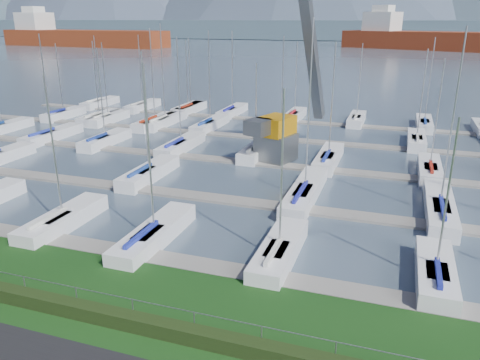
% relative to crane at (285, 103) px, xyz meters
% --- Properties ---
extents(water, '(800.00, 540.00, 0.20)m').
position_rel_crane_xyz_m(water, '(1.08, 231.38, -5.73)').
color(water, '#485769').
extents(hedge, '(80.00, 0.70, 0.70)m').
position_rel_crane_xyz_m(hedge, '(1.08, -29.02, -4.98)').
color(hedge, black).
rests_on(hedge, grass).
extents(fence, '(80.00, 0.04, 0.04)m').
position_rel_crane_xyz_m(fence, '(1.08, -28.62, -4.13)').
color(fence, gray).
rests_on(fence, grass).
extents(foothill, '(900.00, 80.00, 12.00)m').
position_rel_crane_xyz_m(foothill, '(1.08, 301.38, 0.67)').
color(foothill, '#495C6B').
rests_on(foothill, water).
extents(docks, '(90.00, 41.60, 0.25)m').
position_rel_crane_xyz_m(docks, '(1.08, -2.62, -5.55)').
color(docks, slate).
rests_on(docks, water).
extents(crane, '(5.59, 13.48, 22.35)m').
position_rel_crane_xyz_m(crane, '(0.00, 0.00, 0.00)').
color(crane, '#5B5E63').
rests_on(crane, water).
extents(cargo_ship_west, '(91.36, 25.34, 21.50)m').
position_rel_crane_xyz_m(cargo_ship_west, '(-147.29, 163.71, -1.69)').
color(cargo_ship_west, maroon).
rests_on(cargo_ship_west, water).
extents(cargo_ship_mid, '(105.91, 56.51, 21.50)m').
position_rel_crane_xyz_m(cargo_ship_mid, '(29.75, 187.35, -1.85)').
color(cargo_ship_mid, maroon).
rests_on(cargo_ship_mid, water).
extents(sailboat_fleet, '(74.56, 49.09, 13.82)m').
position_rel_crane_xyz_m(sailboat_fleet, '(-1.55, 0.82, 0.10)').
color(sailboat_fleet, white).
rests_on(sailboat_fleet, water).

